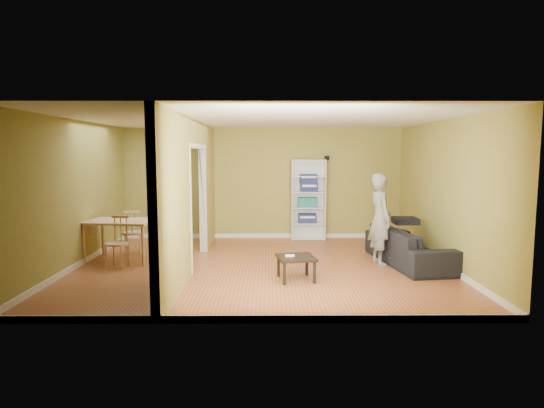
# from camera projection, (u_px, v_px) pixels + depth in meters

# --- Properties ---
(room_shell) EXTENTS (6.50, 6.50, 6.50)m
(room_shell) POSITION_uv_depth(u_px,v_px,m) (261.00, 194.00, 7.98)
(room_shell) COLOR #B25B2D
(room_shell) RESTS_ON ground
(partition) EXTENTS (0.22, 5.50, 2.60)m
(partition) POSITION_uv_depth(u_px,v_px,m) (192.00, 194.00, 7.97)
(partition) COLOR olive
(partition) RESTS_ON ground
(wall_speaker) EXTENTS (0.10, 0.10, 0.10)m
(wall_speaker) POSITION_uv_depth(u_px,v_px,m) (327.00, 158.00, 10.60)
(wall_speaker) COLOR black
(wall_speaker) RESTS_ON room_shell
(sofa) EXTENTS (2.34, 1.26, 0.85)m
(sofa) POSITION_uv_depth(u_px,v_px,m) (409.00, 241.00, 8.27)
(sofa) COLOR #27272B
(sofa) RESTS_ON ground
(person) EXTENTS (0.79, 0.67, 1.95)m
(person) POSITION_uv_depth(u_px,v_px,m) (380.00, 211.00, 8.19)
(person) COLOR slate
(person) RESTS_ON ground
(bookshelf) EXTENTS (0.79, 0.34, 1.87)m
(bookshelf) POSITION_uv_depth(u_px,v_px,m) (308.00, 200.00, 10.62)
(bookshelf) COLOR white
(bookshelf) RESTS_ON ground
(paper_box_navy_a) EXTENTS (0.41, 0.27, 0.21)m
(paper_box_navy_a) POSITION_uv_depth(u_px,v_px,m) (307.00, 218.00, 10.62)
(paper_box_navy_a) COLOR navy
(paper_box_navy_a) RESTS_ON bookshelf
(paper_box_teal) EXTENTS (0.44, 0.29, 0.23)m
(paper_box_teal) POSITION_uv_depth(u_px,v_px,m) (307.00, 202.00, 10.58)
(paper_box_teal) COLOR teal
(paper_box_teal) RESTS_ON bookshelf
(paper_box_navy_b) EXTENTS (0.39, 0.26, 0.20)m
(paper_box_navy_b) POSITION_uv_depth(u_px,v_px,m) (309.00, 187.00, 10.54)
(paper_box_navy_b) COLOR #1C2949
(paper_box_navy_b) RESTS_ON bookshelf
(paper_box_navy_c) EXTENTS (0.39, 0.26, 0.20)m
(paper_box_navy_c) POSITION_uv_depth(u_px,v_px,m) (308.00, 179.00, 10.51)
(paper_box_navy_c) COLOR navy
(paper_box_navy_c) RESTS_ON bookshelf
(coffee_table) EXTENTS (0.57, 0.57, 0.38)m
(coffee_table) POSITION_uv_depth(u_px,v_px,m) (296.00, 260.00, 7.22)
(coffee_table) COLOR black
(coffee_table) RESTS_ON ground
(game_controller) EXTENTS (0.15, 0.04, 0.03)m
(game_controller) POSITION_uv_depth(u_px,v_px,m) (290.00, 256.00, 7.21)
(game_controller) COLOR white
(game_controller) RESTS_ON coffee_table
(dining_table) EXTENTS (1.23, 0.82, 0.77)m
(dining_table) POSITION_uv_depth(u_px,v_px,m) (121.00, 224.00, 8.50)
(dining_table) COLOR beige
(dining_table) RESTS_ON ground
(chair_left) EXTENTS (0.56, 0.56, 0.95)m
(chair_left) POSITION_uv_depth(u_px,v_px,m) (80.00, 235.00, 8.60)
(chair_left) COLOR tan
(chair_left) RESTS_ON ground
(chair_near) EXTENTS (0.47, 0.47, 0.91)m
(chair_near) POSITION_uv_depth(u_px,v_px,m) (117.00, 242.00, 7.99)
(chair_near) COLOR tan
(chair_near) RESTS_ON ground
(chair_far) EXTENTS (0.49, 0.49, 0.90)m
(chair_far) POSITION_uv_depth(u_px,v_px,m) (133.00, 232.00, 9.10)
(chair_far) COLOR beige
(chair_far) RESTS_ON ground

